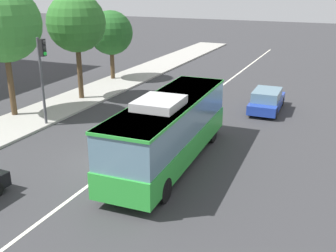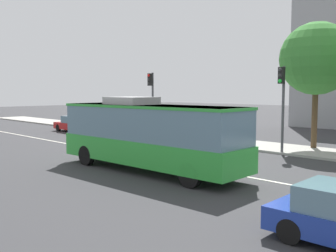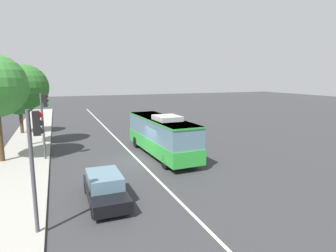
# 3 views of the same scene
# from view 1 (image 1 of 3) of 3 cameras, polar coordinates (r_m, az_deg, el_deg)

# --- Properties ---
(ground_plane) EXTENTS (160.00, 160.00, 0.00)m
(ground_plane) POSITION_cam_1_polar(r_m,az_deg,el_deg) (19.48, -6.73, -5.03)
(ground_plane) COLOR #333335
(lane_centre_line) EXTENTS (76.00, 0.16, 0.01)m
(lane_centre_line) POSITION_cam_1_polar(r_m,az_deg,el_deg) (19.48, -6.73, -5.01)
(lane_centre_line) COLOR silver
(lane_centre_line) RESTS_ON ground_plane
(transit_bus) EXTENTS (10.09, 2.89, 3.46)m
(transit_bus) POSITION_cam_1_polar(r_m,az_deg,el_deg) (18.51, 0.20, -0.18)
(transit_bus) COLOR green
(transit_bus) RESTS_ON ground_plane
(sedan_blue) EXTENTS (4.55, 1.92, 1.46)m
(sedan_blue) POSITION_cam_1_polar(r_m,az_deg,el_deg) (27.60, 13.77, 3.54)
(sedan_blue) COLOR #1E3899
(sedan_blue) RESTS_ON ground_plane
(traffic_light_near_corner) EXTENTS (0.32, 0.62, 5.20)m
(traffic_light_near_corner) POSITION_cam_1_polar(r_m,az_deg,el_deg) (24.29, -17.30, 7.99)
(traffic_light_near_corner) COLOR #47474C
(traffic_light_near_corner) RESTS_ON ground_plane
(street_tree_kerbside_left) EXTENTS (4.07, 4.07, 7.53)m
(street_tree_kerbside_left) POSITION_cam_1_polar(r_m,az_deg,el_deg) (29.41, -12.83, 14.00)
(street_tree_kerbside_left) COLOR #4C3823
(street_tree_kerbside_left) RESTS_ON ground_plane
(street_tree_kerbside_centre) EXTENTS (3.72, 3.72, 5.95)m
(street_tree_kerbside_centre) POSITION_cam_1_polar(r_m,az_deg,el_deg) (35.57, -8.06, 12.88)
(street_tree_kerbside_centre) COLOR #4C3823
(street_tree_kerbside_centre) RESTS_ON ground_plane
(street_tree_kerbside_right) EXTENTS (4.56, 4.56, 8.06)m
(street_tree_kerbside_right) POSITION_cam_1_polar(r_m,az_deg,el_deg) (26.57, -22.28, 13.15)
(street_tree_kerbside_right) COLOR #4C3823
(street_tree_kerbside_right) RESTS_ON ground_plane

